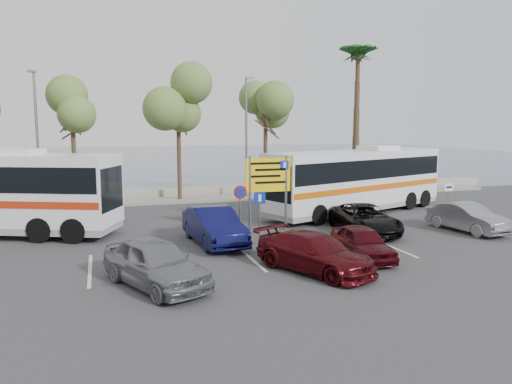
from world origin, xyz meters
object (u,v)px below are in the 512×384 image
object	(u,v)px
direction_sign	(268,181)
pedestrian_near	(79,216)
suv_black	(365,219)
car_silver_b	(467,217)
car_red	(362,243)
coach_bus_right	(357,182)
street_lamp_left	(37,132)
car_blue	(214,226)
street_lamp_right	(247,131)
pedestrian_far	(382,197)
car_silver_a	(155,263)
car_maroon	(315,253)

from	to	relation	value
direction_sign	pedestrian_near	size ratio (longest dim) A/B	1.83
suv_black	car_silver_b	bearing A→B (deg)	-6.08
car_red	coach_bus_right	bearing A→B (deg)	67.03
street_lamp_left	car_silver_b	xyz separation A→B (m)	(20.00, -13.20, -3.92)
street_lamp_left	pedestrian_near	bearing A→B (deg)	-74.64
direction_sign	coach_bus_right	distance (m)	7.32
direction_sign	car_red	bearing A→B (deg)	-72.52
direction_sign	car_red	xyz separation A→B (m)	(1.80, -5.70, -1.81)
car_blue	pedestrian_near	world-z (taller)	pedestrian_near
street_lamp_right	pedestrian_far	bearing A→B (deg)	-48.69
suv_black	pedestrian_far	distance (m)	6.39
car_silver_b	pedestrian_far	size ratio (longest dim) A/B	2.49
pedestrian_near	car_silver_b	bearing A→B (deg)	170.60
pedestrian_near	car_silver_a	bearing A→B (deg)	111.29
direction_sign	car_red	size ratio (longest dim) A/B	0.99
direction_sign	street_lamp_right	bearing A→B (deg)	79.06
car_blue	pedestrian_near	distance (m)	6.23
pedestrian_far	car_blue	bearing A→B (deg)	73.79
direction_sign	pedestrian_near	distance (m)	8.71
suv_black	pedestrian_far	size ratio (longest dim) A/B	2.92
direction_sign	suv_black	size ratio (longest dim) A/B	0.75
car_silver_b	car_maroon	bearing A→B (deg)	-165.63
pedestrian_near	pedestrian_far	bearing A→B (deg)	-169.10
street_lamp_left	car_red	distance (m)	20.89
car_maroon	car_blue	bearing A→B (deg)	90.04
coach_bus_right	car_silver_a	size ratio (longest dim) A/B	2.80
car_red	suv_black	bearing A→B (deg)	63.66
coach_bus_right	car_blue	size ratio (longest dim) A/B	2.65
direction_sign	car_blue	bearing A→B (deg)	-150.54
coach_bus_right	car_silver_a	distance (m)	16.04
car_blue	car_maroon	distance (m)	5.55
street_lamp_left	suv_black	world-z (taller)	street_lamp_left
pedestrian_far	street_lamp_left	bearing A→B (deg)	29.56
street_lamp_left	direction_sign	bearing A→B (deg)	-43.17
suv_black	pedestrian_near	size ratio (longest dim) A/B	2.44
street_lamp_left	car_silver_b	world-z (taller)	street_lamp_left
car_silver_a	pedestrian_far	size ratio (longest dim) A/B	2.69
street_lamp_right	coach_bus_right	world-z (taller)	street_lamp_right
car_silver_a	pedestrian_far	distance (m)	17.34
car_silver_a	pedestrian_far	bearing A→B (deg)	11.24
car_red	suv_black	size ratio (longest dim) A/B	0.76
pedestrian_near	street_lamp_right	bearing A→B (deg)	-135.30
car_silver_a	pedestrian_near	size ratio (longest dim) A/B	2.25
direction_sign	car_blue	size ratio (longest dim) A/B	0.77
street_lamp_left	car_silver_b	distance (m)	24.28
car_red	suv_black	distance (m)	4.67
direction_sign	car_silver_b	world-z (taller)	direction_sign
pedestrian_near	direction_sign	bearing A→B (deg)	175.61
street_lamp_right	car_maroon	world-z (taller)	street_lamp_right
car_maroon	car_red	distance (m)	2.60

